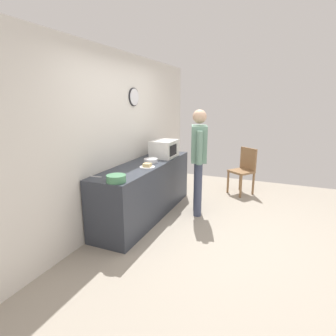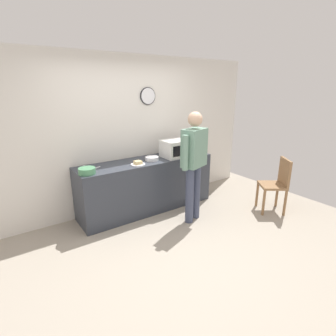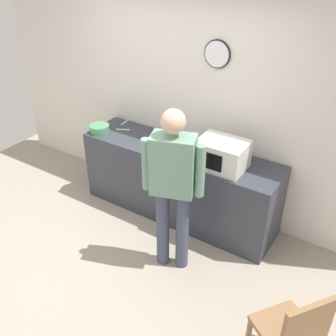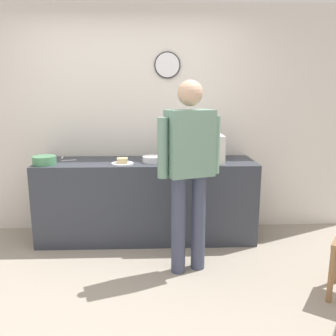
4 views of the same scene
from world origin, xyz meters
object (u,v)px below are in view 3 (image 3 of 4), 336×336
at_px(salad_bowl, 182,151).
at_px(fork_utensil, 123,130).
at_px(microwave, 222,154).
at_px(cereal_bowl, 99,129).
at_px(sandwich_plate, 153,148).
at_px(wooden_chair, 292,333).
at_px(spoon_utensil, 125,122).
at_px(person_standing, 173,181).

xyz_separation_m(salad_bowl, fork_utensil, (-0.93, 0.11, -0.03)).
relative_size(microwave, fork_utensil, 2.94).
bearing_deg(microwave, cereal_bowl, -178.05).
height_order(sandwich_plate, wooden_chair, sandwich_plate).
height_order(cereal_bowl, wooden_chair, cereal_bowl).
distance_m(salad_bowl, spoon_utensil, 1.09).
bearing_deg(microwave, sandwich_plate, -175.07).
distance_m(fork_utensil, wooden_chair, 3.01).
bearing_deg(microwave, fork_utensil, 174.33).
relative_size(microwave, salad_bowl, 2.22).
relative_size(sandwich_plate, fork_utensil, 1.36).
xyz_separation_m(sandwich_plate, fork_utensil, (-0.61, 0.21, -0.02)).
relative_size(fork_utensil, wooden_chair, 0.18).
distance_m(sandwich_plate, person_standing, 0.89).
relative_size(person_standing, wooden_chair, 1.85).
xyz_separation_m(microwave, sandwich_plate, (-0.81, -0.07, -0.13)).
bearing_deg(wooden_chair, sandwich_plate, 149.85).
height_order(sandwich_plate, fork_utensil, sandwich_plate).
xyz_separation_m(microwave, wooden_chair, (1.22, -1.25, -0.52)).
bearing_deg(salad_bowl, fork_utensil, 173.05).
bearing_deg(spoon_utensil, sandwich_plate, -28.80).
bearing_deg(cereal_bowl, wooden_chair, -22.77).
bearing_deg(wooden_chair, cereal_bowl, 157.23).
bearing_deg(sandwich_plate, cereal_bowl, 178.97).
bearing_deg(spoon_utensil, microwave, -12.03).
height_order(microwave, wooden_chair, microwave).
distance_m(microwave, salad_bowl, 0.51).
bearing_deg(person_standing, wooden_chair, -22.38).
distance_m(sandwich_plate, fork_utensil, 0.65).
relative_size(salad_bowl, wooden_chair, 0.24).
bearing_deg(sandwich_plate, person_standing, -43.36).
height_order(cereal_bowl, spoon_utensil, cereal_bowl).
relative_size(salad_bowl, cereal_bowl, 0.93).
height_order(salad_bowl, person_standing, person_standing).
xyz_separation_m(spoon_utensil, person_standing, (1.37, -1.01, 0.13)).
height_order(salad_bowl, spoon_utensil, salad_bowl).
relative_size(cereal_bowl, person_standing, 0.14).
distance_m(salad_bowl, cereal_bowl, 1.14).
height_order(spoon_utensil, person_standing, person_standing).
bearing_deg(person_standing, fork_utensil, 146.82).
xyz_separation_m(fork_utensil, person_standing, (1.25, -0.82, 0.13)).
bearing_deg(person_standing, microwave, 76.02).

